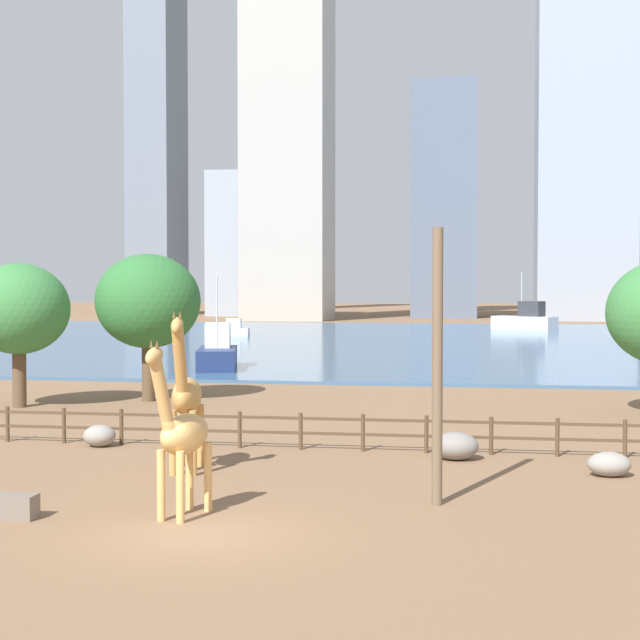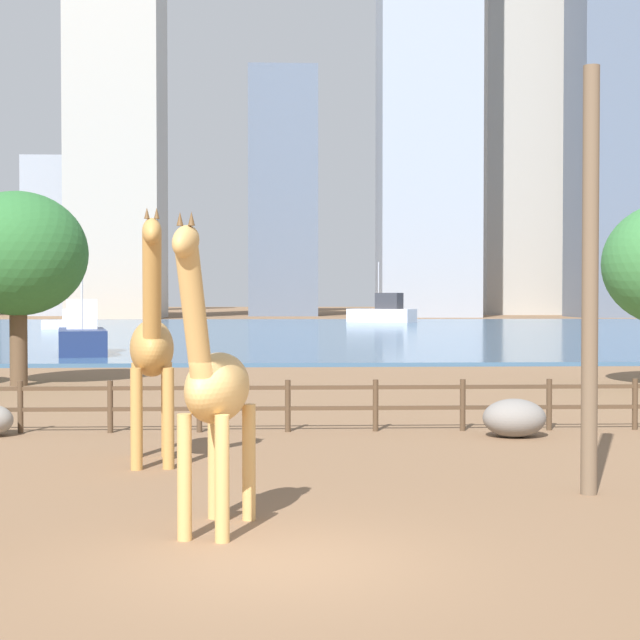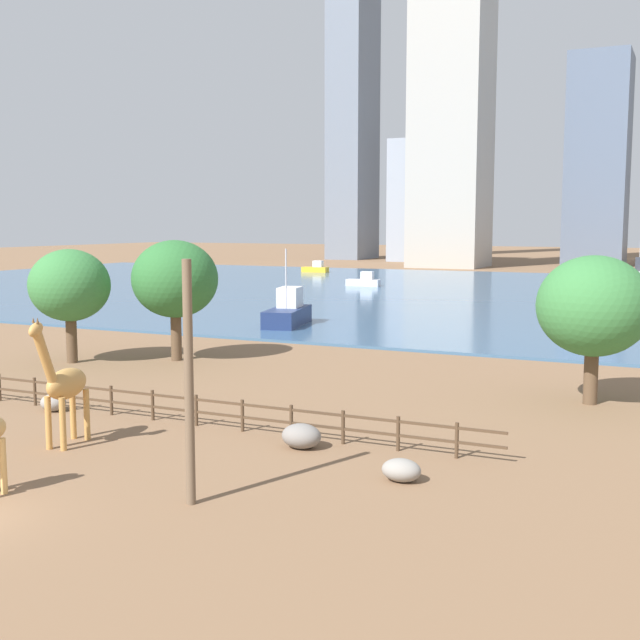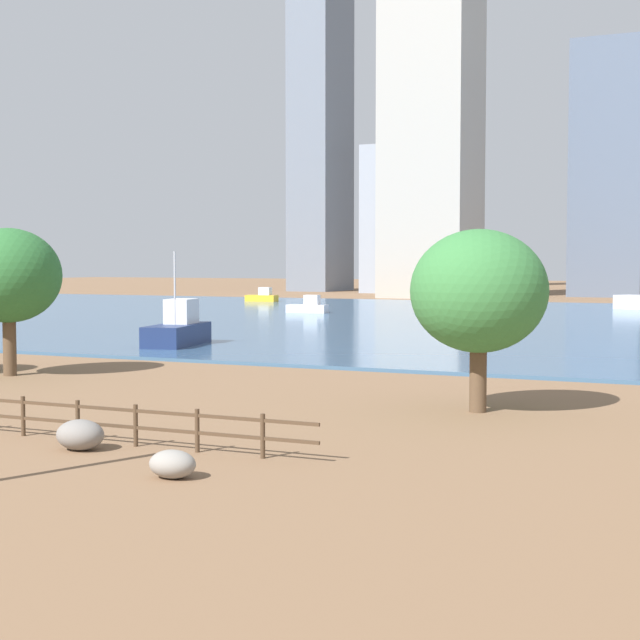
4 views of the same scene
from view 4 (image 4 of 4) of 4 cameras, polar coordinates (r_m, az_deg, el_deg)
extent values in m
plane|color=brown|center=(96.06, 9.81, -0.02)|extent=(400.00, 400.00, 0.00)
cube|color=#3D6084|center=(93.16, 9.34, -0.06)|extent=(180.00, 86.00, 0.20)
ellipsoid|color=gray|center=(26.19, -8.58, -8.29)|extent=(1.31, 1.00, 0.75)
ellipsoid|color=gray|center=(30.53, -13.78, -6.51)|extent=(1.52, 1.24, 0.93)
cylinder|color=#4C3826|center=(33.44, -16.89, -5.37)|extent=(0.14, 0.14, 1.30)
cylinder|color=#4C3826|center=(32.04, -13.92, -5.70)|extent=(0.14, 0.14, 1.30)
cylinder|color=#4C3826|center=(30.73, -10.68, -6.05)|extent=(0.14, 0.14, 1.30)
cylinder|color=#4C3826|center=(29.53, -7.16, -6.40)|extent=(0.14, 0.14, 1.30)
cylinder|color=#4C3826|center=(28.45, -3.35, -6.76)|extent=(0.14, 0.14, 1.30)
cylinder|color=brown|center=(51.05, -17.61, -1.48)|extent=(0.65, 0.65, 2.91)
ellipsoid|color=#2D6B33|center=(50.88, -17.68, 2.49)|extent=(5.21, 5.21, 4.69)
cylinder|color=brown|center=(37.42, 9.18, -3.41)|extent=(0.65, 0.65, 2.51)
ellipsoid|color=#387A3D|center=(37.18, 9.23, 1.68)|extent=(5.16, 5.16, 4.64)
cube|color=navy|center=(64.87, -8.32, -0.85)|extent=(3.86, 7.19, 1.36)
cube|color=silver|center=(65.58, -8.07, 0.51)|extent=(2.13, 2.75, 1.64)
cylinder|color=silver|center=(64.40, -8.45, 1.85)|extent=(0.14, 0.14, 4.78)
cube|color=gold|center=(134.56, -3.42, 1.27)|extent=(4.47, 1.71, 0.89)
cube|color=silver|center=(134.28, -3.21, 1.68)|extent=(1.62, 1.10, 1.06)
cube|color=silver|center=(104.64, -0.75, 0.66)|extent=(4.48, 1.95, 0.87)
cube|color=silver|center=(104.42, -0.47, 1.18)|extent=(1.65, 1.18, 1.04)
cube|color=#939EAD|center=(177.49, 5.09, 5.85)|extent=(15.31, 8.40, 26.50)
cube|color=slate|center=(167.95, 16.55, 8.33)|extent=(11.33, 13.26, 40.89)
cube|color=slate|center=(196.10, 0.04, 16.65)|extent=(8.24, 13.89, 101.08)
camera|label=1|loc=(20.17, -92.00, 0.30)|focal=55.00mm
camera|label=2|loc=(24.47, -64.46, -3.84)|focal=55.00mm
camera|label=3|loc=(6.88, -90.24, 22.71)|focal=45.00mm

